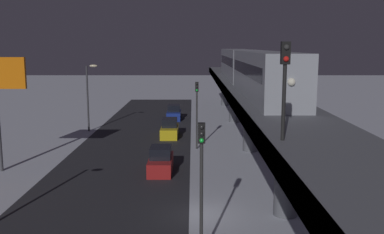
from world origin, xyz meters
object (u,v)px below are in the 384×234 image
Objects in this scene: subway_train at (249,67)px; traffic_light_near at (201,171)px; sedan_red at (161,161)px; sedan_blue at (174,114)px; rail_signal at (285,74)px; traffic_light_mid at (197,105)px; sedan_yellow at (170,129)px.

traffic_light_near is (5.02, 23.34, -3.50)m from subway_train.
sedan_red is 0.69× the size of traffic_light_near.
sedan_blue is 24.23m from sedan_red.
sedan_blue is at bearing -81.13° from rail_signal.
sedan_blue is at bearing -80.18° from traffic_light_mid.
sedan_yellow is (0.00, 11.00, 0.01)m from sedan_blue.
sedan_red is at bearing 68.80° from traffic_light_mid.
subway_train is at bearing -160.94° from traffic_light_mid.
sedan_yellow and sedan_red have the same top height.
sedan_blue is 0.88× the size of sedan_yellow.
sedan_red is 14.82m from traffic_light_near.
sedan_blue and sedan_red have the same top height.
traffic_light_near is at bearing 90.00° from traffic_light_mid.
sedan_red is (7.92, 9.21, -6.90)m from subway_train.
subway_train is 24.76m from rail_signal.
sedan_blue is 0.65× the size of traffic_light_near.
rail_signal is at bearing 157.82° from traffic_light_near.
traffic_light_near is at bearing -83.95° from sedan_yellow.
traffic_light_near is at bearing -85.68° from sedan_blue.
rail_signal is 23.61m from traffic_light_mid.
sedan_yellow is (6.20, -28.70, -7.85)m from rail_signal.
sedan_blue is 17.34m from traffic_light_mid.
traffic_light_mid reaches higher than sedan_yellow.
subway_train is 9.22× the size of rail_signal.
sedan_red is 8.71m from traffic_light_mid.
sedan_blue is 0.65× the size of traffic_light_mid.
traffic_light_mid is at bearing -63.24° from sedan_yellow.
sedan_yellow is (7.92, -4.02, -6.90)m from subway_train.
sedan_blue is at bearing -85.68° from traffic_light_near.
rail_signal is 18.42m from sedan_red.
traffic_light_mid is (-2.90, 16.75, 3.41)m from sedan_blue.
rail_signal is at bearing 98.17° from traffic_light_mid.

